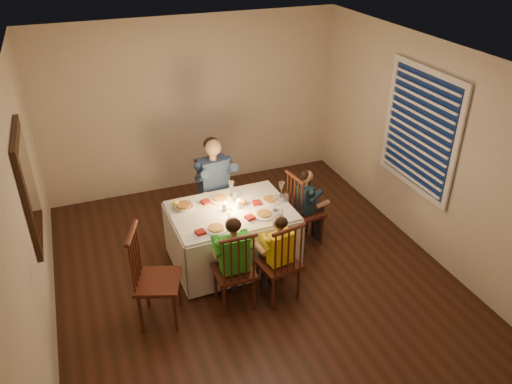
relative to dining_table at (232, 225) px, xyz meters
name	(u,v)px	position (x,y,z in m)	size (l,w,h in m)	color
ground	(253,274)	(0.14, -0.34, -0.54)	(5.00, 5.00, 0.00)	black
wall_left	(29,220)	(-2.11, -0.34, 0.76)	(0.02, 5.00, 2.60)	beige
wall_right	(425,148)	(2.39, -0.34, 0.76)	(0.02, 5.00, 2.60)	beige
wall_back	(193,105)	(0.14, 2.16, 0.76)	(4.50, 0.02, 2.60)	beige
ceiling	(252,59)	(0.14, -0.34, 2.06)	(5.00, 5.00, 0.00)	white
dining_table	(232,225)	(0.00, 0.00, 0.00)	(1.47, 1.08, 0.72)	silver
chair_adult	(217,228)	(0.03, 0.78, -0.54)	(0.42, 0.40, 1.02)	#3B1510
chair_near_left	(235,303)	(-0.23, -0.75, -0.54)	(0.42, 0.40, 1.02)	#3B1510
chair_near_right	(278,295)	(0.27, -0.80, -0.54)	(0.42, 0.40, 1.02)	#3B1510
chair_end	(304,241)	(1.02, 0.06, -0.54)	(0.42, 0.40, 1.02)	#3B1510
chair_extra	(163,318)	(-1.03, -0.68, -0.54)	(0.47, 0.44, 1.14)	#3B1510
adult	(217,228)	(0.03, 0.78, -0.54)	(0.51, 0.46, 1.33)	navy
child_green	(235,303)	(-0.23, -0.75, -0.54)	(0.40, 0.36, 1.14)	green
child_yellow	(278,295)	(0.27, -0.80, -0.54)	(0.35, 0.33, 1.07)	yellow
child_teal	(304,241)	(1.02, 0.06, -0.54)	(0.34, 0.32, 1.05)	#172D3B
setting_adult	(220,199)	(-0.05, 0.26, 0.23)	(0.26, 0.26, 0.02)	white
setting_green	(216,229)	(-0.29, -0.34, 0.23)	(0.26, 0.26, 0.02)	white
setting_yellow	(264,215)	(0.32, -0.26, 0.23)	(0.26, 0.26, 0.02)	white
setting_teal	(270,200)	(0.51, 0.02, 0.23)	(0.26, 0.26, 0.02)	white
candle_left	(225,207)	(-0.08, 0.00, 0.27)	(0.06, 0.06, 0.10)	silver
candle_right	(239,204)	(0.10, 0.00, 0.27)	(0.06, 0.06, 0.10)	silver
squash	(176,204)	(-0.59, 0.28, 0.26)	(0.09, 0.09, 0.09)	yellow
orange_fruit	(243,202)	(0.17, 0.05, 0.26)	(0.08, 0.08, 0.08)	orange
serving_bowl	(184,207)	(-0.51, 0.22, 0.24)	(0.22, 0.22, 0.06)	white
wall_mirror	(28,187)	(-2.07, -0.04, 0.96)	(0.06, 0.95, 1.15)	black
window_blinds	(419,131)	(2.35, -0.24, 0.96)	(0.07, 1.34, 1.54)	#0C1732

